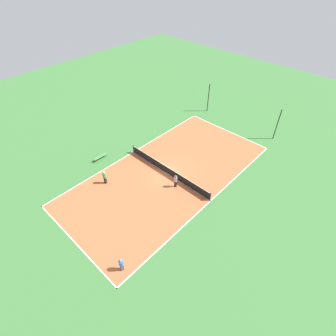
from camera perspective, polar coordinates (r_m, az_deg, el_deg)
ground_plane at (r=29.15m, az=0.00°, el=-1.33°), size 80.00×80.00×0.00m
court_surface at (r=29.15m, az=0.00°, el=-1.31°), size 11.75×23.86×0.02m
tennis_net at (r=28.78m, az=0.00°, el=-0.52°), size 11.55×0.10×1.05m
bench at (r=31.90m, az=-14.44°, el=2.44°), size 0.36×1.74×0.45m
player_near_blue at (r=21.84m, az=-10.13°, el=-19.89°), size 0.43×0.43×1.47m
player_baseline_gray at (r=27.11m, az=1.65°, el=-2.70°), size 0.51×0.51×1.59m
player_far_green at (r=28.26m, az=-13.66°, el=-1.81°), size 0.41×0.41×1.65m
tennis_ball_midcourt at (r=32.51m, az=7.03°, el=3.70°), size 0.07×0.07×0.07m
tennis_ball_near_net at (r=33.69m, az=17.49°, el=3.38°), size 0.07×0.07×0.07m
tennis_ball_right_alley at (r=35.49m, az=2.64°, el=7.59°), size 0.07×0.07×0.07m
fence_post_back_left at (r=40.19m, az=8.77°, el=14.84°), size 0.12×0.12×4.21m
fence_post_back_right at (r=36.08m, az=22.67°, el=8.70°), size 0.12×0.12×4.21m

